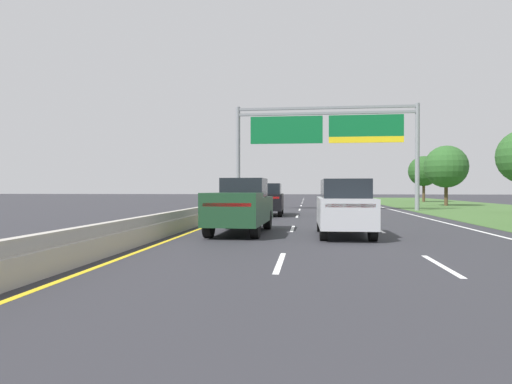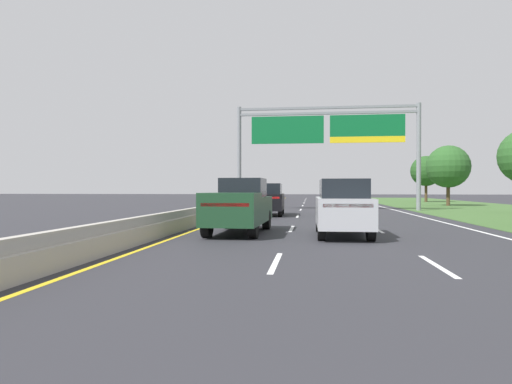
# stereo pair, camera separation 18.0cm
# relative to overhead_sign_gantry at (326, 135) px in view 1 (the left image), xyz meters

# --- Properties ---
(ground_plane) EXTENTS (220.00, 220.00, 0.00)m
(ground_plane) POSITION_rel_overhead_sign_gantry_xyz_m (-0.30, -1.97, -6.24)
(ground_plane) COLOR #2B2B30
(lane_striping) EXTENTS (11.96, 106.00, 0.01)m
(lane_striping) POSITION_rel_overhead_sign_gantry_xyz_m (-0.30, -2.43, -6.24)
(lane_striping) COLOR white
(lane_striping) RESTS_ON ground
(grass_verge_right) EXTENTS (14.00, 110.00, 0.02)m
(grass_verge_right) POSITION_rel_overhead_sign_gantry_xyz_m (13.65, -1.97, -6.23)
(grass_verge_right) COLOR #3D602D
(grass_verge_right) RESTS_ON ground
(median_barrier_concrete) EXTENTS (0.60, 110.00, 0.85)m
(median_barrier_concrete) POSITION_rel_overhead_sign_gantry_xyz_m (-6.90, -1.97, -5.89)
(median_barrier_concrete) COLOR #A8A399
(median_barrier_concrete) RESTS_ON ground
(overhead_sign_gantry) EXTENTS (15.06, 0.42, 8.71)m
(overhead_sign_gantry) POSITION_rel_overhead_sign_gantry_xyz_m (0.00, 0.00, 0.00)
(overhead_sign_gantry) COLOR gray
(overhead_sign_gantry) RESTS_ON ground
(pickup_truck_darkgreen) EXTENTS (2.15, 5.45, 2.20)m
(pickup_truck_darkgreen) POSITION_rel_overhead_sign_gantry_xyz_m (-4.13, -19.55, -5.17)
(pickup_truck_darkgreen) COLOR #193D23
(pickup_truck_darkgreen) RESTS_ON ground
(car_red_right_lane_sedan) EXTENTS (1.86, 4.42, 1.57)m
(car_red_right_lane_sedan) POSITION_rel_overhead_sign_gantry_xyz_m (3.48, 12.69, -5.42)
(car_red_right_lane_sedan) COLOR maroon
(car_red_right_lane_sedan) RESTS_ON ground
(car_silver_centre_lane_suv) EXTENTS (1.93, 4.71, 2.11)m
(car_silver_centre_lane_suv) POSITION_rel_overhead_sign_gantry_xyz_m (-0.14, -20.25, -5.14)
(car_silver_centre_lane_suv) COLOR #B2B5BA
(car_silver_centre_lane_suv) RESTS_ON ground
(car_black_left_lane_suv) EXTENTS (2.03, 4.75, 2.11)m
(car_black_left_lane_suv) POSITION_rel_overhead_sign_gantry_xyz_m (-4.07, -7.79, -5.14)
(car_black_left_lane_suv) COLOR black
(car_black_left_lane_suv) RESTS_ON ground
(roadside_tree_far) EXTENTS (4.37, 4.37, 6.26)m
(roadside_tree_far) POSITION_rel_overhead_sign_gantry_xyz_m (12.79, 10.78, -2.18)
(roadside_tree_far) COLOR #4C3823
(roadside_tree_far) RESTS_ON ground
(roadside_tree_distant) EXTENTS (4.04, 4.04, 6.18)m
(roadside_tree_distant) POSITION_rel_overhead_sign_gantry_xyz_m (14.02, 24.54, -2.10)
(roadside_tree_distant) COLOR #4C3823
(roadside_tree_distant) RESTS_ON ground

